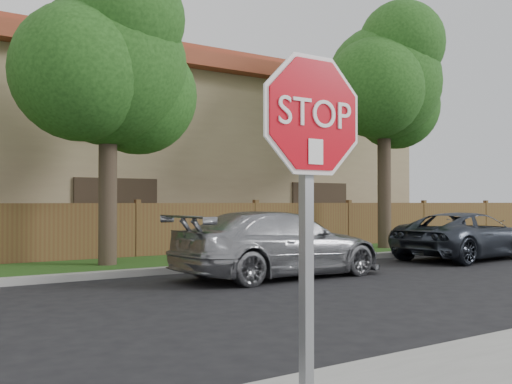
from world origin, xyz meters
TOP-DOWN VIEW (x-y plane):
  - far_curb at (0.00, 8.15)m, footprint 70.00×0.30m
  - tree_mid at (2.52, 9.57)m, footprint 4.80×3.90m
  - tree_right at (12.02, 9.57)m, footprint 4.80×3.90m
  - stop_sign at (-0.42, -1.48)m, footprint 1.01×0.13m
  - sedan_right at (5.05, 6.17)m, footprint 4.98×2.14m
  - sedan_far_right at (11.91, 6.41)m, footprint 4.93×2.54m

SIDE VIEW (x-z plane):
  - far_curb at x=0.00m, z-range 0.00..0.15m
  - sedan_far_right at x=11.91m, z-range 0.00..1.33m
  - sedan_right at x=5.05m, z-range 0.00..1.43m
  - stop_sign at x=-0.42m, z-range 0.55..3.11m
  - tree_mid at x=2.52m, z-range 1.20..8.55m
  - tree_right at x=12.02m, z-range 1.47..9.67m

